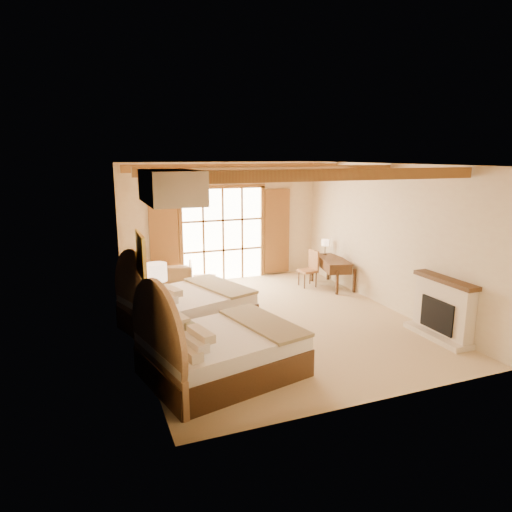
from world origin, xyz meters
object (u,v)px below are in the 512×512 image
bed_far (180,305)px  desk (333,272)px  bed_near (213,349)px  nightstand (164,341)px  armchair (175,277)px

bed_far → desk: bearing=-0.5°
bed_near → nightstand: bed_near is taller
bed_near → desk: bed_near is taller
bed_far → armchair: bearing=61.8°
nightstand → armchair: size_ratio=0.71×
bed_far → desk: bed_far is taller
nightstand → desk: bearing=33.4°
bed_far → nightstand: bearing=-131.9°
bed_far → armchair: size_ratio=3.33×
armchair → desk: (3.93, -0.98, 0.02)m
armchair → desk: size_ratio=0.56×
bed_near → nightstand: bearing=108.0°
bed_near → bed_far: (-0.04, 2.25, 0.00)m
bed_far → desk: size_ratio=1.88×
nightstand → armchair: (0.95, 3.69, 0.08)m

